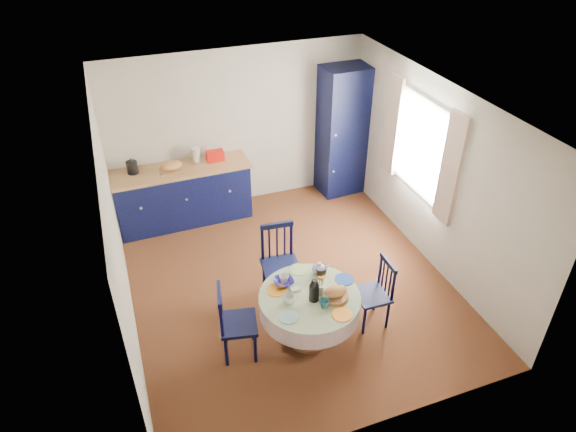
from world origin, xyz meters
name	(u,v)px	position (x,y,z in m)	size (l,w,h in m)	color
floor	(289,283)	(0.00, 0.00, 0.00)	(4.50, 4.50, 0.00)	black
ceiling	(290,104)	(0.00, 0.00, 2.50)	(4.50, 4.50, 0.00)	white
wall_back	(239,129)	(0.00, 2.25, 1.25)	(4.00, 0.02, 2.50)	beige
wall_left	(116,238)	(-2.00, 0.00, 1.25)	(0.02, 4.50, 2.50)	beige
wall_right	(433,175)	(2.00, 0.00, 1.25)	(0.02, 4.50, 2.50)	beige
window	(421,147)	(1.95, 0.30, 1.52)	(0.10, 1.74, 1.45)	white
kitchen_counter	(183,194)	(-1.00, 1.96, 0.47)	(2.06, 0.67, 1.15)	black
pantry_cabinet	(343,131)	(1.66, 2.00, 1.06)	(0.78, 0.58, 2.12)	black
dining_table	(310,303)	(-0.12, -1.00, 0.56)	(1.14, 1.13, 0.96)	brown
chair_left	(235,322)	(-0.96, -0.90, 0.47)	(0.47, 0.49, 0.93)	black
chair_far	(280,263)	(-0.18, -0.16, 0.51)	(0.49, 0.47, 1.01)	black
chair_right	(375,293)	(0.70, -0.98, 0.45)	(0.39, 0.41, 0.89)	black
mug_a	(289,300)	(-0.39, -1.03, 0.73)	(0.14, 0.14, 0.11)	silver
mug_b	(324,304)	(-0.05, -1.21, 0.73)	(0.11, 0.11, 0.10)	#2C6673
mug_c	(321,271)	(0.12, -0.72, 0.73)	(0.13, 0.13, 0.11)	black
mug_d	(284,279)	(-0.32, -0.69, 0.73)	(0.11, 0.11, 0.10)	silver
cobalt_bowl	(284,282)	(-0.33, -0.71, 0.70)	(0.23, 0.23, 0.06)	navy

